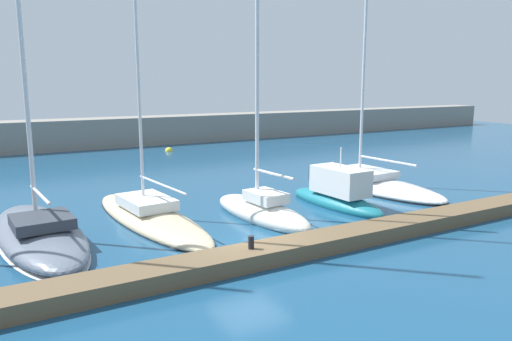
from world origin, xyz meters
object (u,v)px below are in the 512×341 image
(sailboat_slate_second, at_px, (39,230))
(dock_bollard, at_px, (251,242))
(sailboat_sand_third, at_px, (150,214))
(sailboat_white_sixth, at_px, (369,183))
(mooring_buoy_yellow, at_px, (169,151))
(motorboat_teal_fifth, at_px, (337,194))
(sailboat_ivory_fourth, at_px, (261,208))

(sailboat_slate_second, relative_size, dock_bollard, 46.84)
(sailboat_sand_third, relative_size, sailboat_white_sixth, 1.40)
(sailboat_white_sixth, relative_size, mooring_buoy_yellow, 22.18)
(sailboat_slate_second, bearing_deg, mooring_buoy_yellow, -35.11)
(sailboat_white_sixth, bearing_deg, motorboat_teal_fifth, 115.78)
(sailboat_sand_third, height_order, mooring_buoy_yellow, sailboat_sand_third)
(dock_bollard, bearing_deg, motorboat_teal_fifth, 32.38)
(sailboat_sand_third, height_order, dock_bollard, sailboat_sand_third)
(sailboat_slate_second, relative_size, sailboat_ivory_fourth, 1.58)
(sailboat_slate_second, xyz_separation_m, motorboat_teal_fifth, (13.45, -1.41, 0.12))
(sailboat_slate_second, relative_size, sailboat_white_sixth, 1.34)
(sailboat_slate_second, xyz_separation_m, sailboat_white_sixth, (17.83, 0.98, -0.19))
(sailboat_sand_third, bearing_deg, motorboat_teal_fifth, -108.60)
(sailboat_white_sixth, xyz_separation_m, dock_bollard, (-11.93, -7.17, 0.51))
(sailboat_white_sixth, bearing_deg, mooring_buoy_yellow, 10.90)
(sailboat_ivory_fourth, distance_m, sailboat_white_sixth, 9.14)
(sailboat_slate_second, relative_size, mooring_buoy_yellow, 29.65)
(sailboat_sand_third, height_order, sailboat_white_sixth, sailboat_sand_third)
(motorboat_teal_fifth, bearing_deg, sailboat_sand_third, 74.32)
(mooring_buoy_yellow, bearing_deg, sailboat_white_sixth, -76.32)
(motorboat_teal_fifth, xyz_separation_m, mooring_buoy_yellow, (-0.55, 22.63, -0.59))
(motorboat_teal_fifth, distance_m, sailboat_white_sixth, 5.00)
(mooring_buoy_yellow, bearing_deg, sailboat_sand_third, -112.02)
(sailboat_slate_second, height_order, mooring_buoy_yellow, sailboat_slate_second)
(sailboat_slate_second, bearing_deg, motorboat_teal_fifth, -99.80)
(motorboat_teal_fifth, bearing_deg, mooring_buoy_yellow, -1.24)
(sailboat_slate_second, xyz_separation_m, sailboat_ivory_fourth, (9.04, -1.53, 0.01))
(sailboat_white_sixth, bearing_deg, dock_bollard, 118.24)
(sailboat_slate_second, bearing_deg, sailboat_ivory_fourth, -103.46)
(sailboat_sand_third, relative_size, motorboat_teal_fifth, 3.44)
(dock_bollard, bearing_deg, mooring_buoy_yellow, 75.67)
(sailboat_sand_third, bearing_deg, sailboat_slate_second, 92.52)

